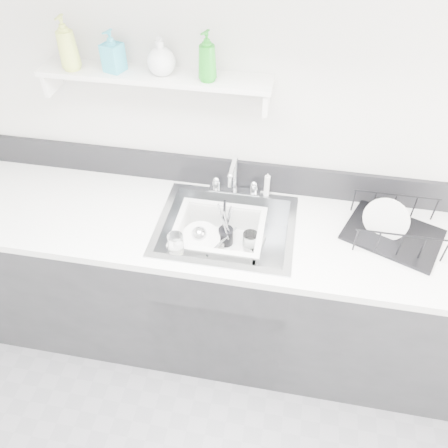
% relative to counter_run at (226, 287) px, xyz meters
% --- Properties ---
extents(room_shell, '(3.50, 3.00, 2.60)m').
position_rel_counter_run_xyz_m(room_shell, '(0.00, -0.80, 1.22)').
color(room_shell, silver).
rests_on(room_shell, ground).
extents(counter_run, '(3.20, 0.62, 0.92)m').
position_rel_counter_run_xyz_m(counter_run, '(0.00, 0.00, 0.00)').
color(counter_run, '#242427').
rests_on(counter_run, ground).
extents(backsplash, '(3.20, 0.02, 0.16)m').
position_rel_counter_run_xyz_m(backsplash, '(0.00, 0.30, 0.54)').
color(backsplash, black).
rests_on(backsplash, counter_run).
extents(sink, '(0.64, 0.52, 0.20)m').
position_rel_counter_run_xyz_m(sink, '(0.00, 0.00, 0.37)').
color(sink, silver).
rests_on(sink, counter_run).
extents(faucet, '(0.26, 0.18, 0.23)m').
position_rel_counter_run_xyz_m(faucet, '(0.00, 0.25, 0.52)').
color(faucet, silver).
rests_on(faucet, counter_run).
extents(side_sprayer, '(0.03, 0.03, 0.14)m').
position_rel_counter_run_xyz_m(side_sprayer, '(0.16, 0.25, 0.53)').
color(side_sprayer, silver).
rests_on(side_sprayer, counter_run).
extents(wall_shelf, '(1.00, 0.16, 0.12)m').
position_rel_counter_run_xyz_m(wall_shelf, '(-0.35, 0.23, 1.05)').
color(wall_shelf, silver).
rests_on(wall_shelf, room_shell).
extents(wash_tub, '(0.47, 0.41, 0.16)m').
position_rel_counter_run_xyz_m(wash_tub, '(-0.03, 0.00, 0.37)').
color(wash_tub, silver).
rests_on(wash_tub, sink).
extents(plate_stack, '(0.24, 0.23, 0.09)m').
position_rel_counter_run_xyz_m(plate_stack, '(-0.12, -0.01, 0.33)').
color(plate_stack, white).
rests_on(plate_stack, wash_tub).
extents(utensil_cup, '(0.07, 0.07, 0.24)m').
position_rel_counter_run_xyz_m(utensil_cup, '(-0.01, 0.04, 0.36)').
color(utensil_cup, black).
rests_on(utensil_cup, wash_tub).
extents(ladle, '(0.32, 0.20, 0.09)m').
position_rel_counter_run_xyz_m(ladle, '(-0.06, -0.01, 0.35)').
color(ladle, silver).
rests_on(ladle, wash_tub).
extents(tumbler_in_tub, '(0.09, 0.09, 0.11)m').
position_rel_counter_run_xyz_m(tumbler_in_tub, '(0.12, 0.01, 0.36)').
color(tumbler_in_tub, white).
rests_on(tumbler_in_tub, wash_tub).
extents(tumbler_counter, '(0.07, 0.07, 0.10)m').
position_rel_counter_run_xyz_m(tumbler_counter, '(-0.19, -0.20, 0.51)').
color(tumbler_counter, white).
rests_on(tumbler_counter, counter_run).
extents(dish_rack, '(0.49, 0.44, 0.14)m').
position_rel_counter_run_xyz_m(dish_rack, '(0.76, 0.08, 0.53)').
color(dish_rack, black).
rests_on(dish_rack, counter_run).
extents(bowl_small, '(0.13, 0.13, 0.04)m').
position_rel_counter_run_xyz_m(bowl_small, '(0.08, -0.06, 0.33)').
color(bowl_small, white).
rests_on(bowl_small, wash_tub).
extents(soap_bottle_a, '(0.08, 0.09, 0.22)m').
position_rel_counter_run_xyz_m(soap_bottle_a, '(-0.70, 0.21, 1.18)').
color(soap_bottle_a, '#C2D258').
rests_on(soap_bottle_a, wall_shelf).
extents(soap_bottle_b, '(0.10, 0.10, 0.17)m').
position_rel_counter_run_xyz_m(soap_bottle_b, '(-0.52, 0.22, 1.16)').
color(soap_bottle_b, '#34A7BE').
rests_on(soap_bottle_b, wall_shelf).
extents(soap_bottle_c, '(0.14, 0.14, 0.15)m').
position_rel_counter_run_xyz_m(soap_bottle_c, '(-0.31, 0.23, 1.15)').
color(soap_bottle_c, silver).
rests_on(soap_bottle_c, wall_shelf).
extents(soap_bottle_d, '(0.10, 0.10, 0.20)m').
position_rel_counter_run_xyz_m(soap_bottle_d, '(-0.11, 0.21, 1.17)').
color(soap_bottle_d, '#19901C').
rests_on(soap_bottle_d, wall_shelf).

